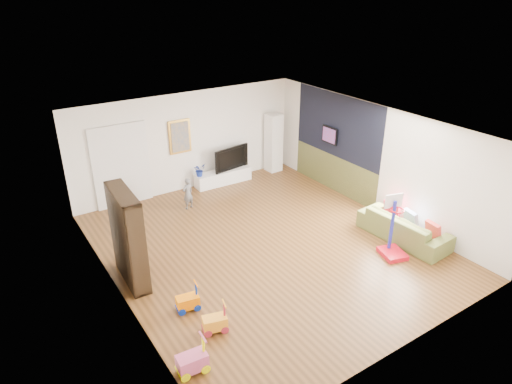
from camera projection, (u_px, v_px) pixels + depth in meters
floor at (266, 245)px, 10.14m from camera, size 6.50×7.50×0.00m
ceiling at (267, 128)px, 8.99m from camera, size 6.50×7.50×0.00m
wall_back at (188, 142)px, 12.39m from camera, size 6.50×0.00×2.70m
wall_front at (411, 279)px, 6.74m from camera, size 6.50×0.00×2.70m
wall_left at (113, 234)px, 7.94m from camera, size 0.00×7.50×2.70m
wall_right at (375, 159)px, 11.19m from camera, size 0.00×7.50×2.70m
navy_accent at (337, 126)px, 12.02m from camera, size 0.01×3.20×1.70m
olive_wainscot at (334, 173)px, 12.60m from camera, size 0.01×3.20×1.00m
doorway at (122, 167)px, 11.54m from camera, size 1.45×0.06×2.10m
painting_back at (180, 137)px, 12.15m from camera, size 0.62×0.06×0.92m
artwork_right at (330, 135)px, 12.27m from camera, size 0.04×0.56×0.46m
media_console at (223, 177)px, 13.12m from camera, size 1.68×0.46×0.39m
tall_cabinet at (274, 143)px, 13.73m from camera, size 0.43×0.43×1.77m
bookshelf at (128, 238)px, 8.60m from camera, size 0.40×1.31×1.89m
sofa at (404, 227)px, 10.25m from camera, size 0.93×2.12×0.61m
basketball_hoop at (396, 228)px, 9.47m from camera, size 0.61×0.68×1.37m
ride_on_yellow at (215, 318)px, 7.56m from camera, size 0.46×0.35×0.54m
ride_on_orange at (187, 298)px, 8.06m from camera, size 0.43×0.31×0.53m
ride_on_pink at (192, 357)px, 6.76m from camera, size 0.47×0.31×0.60m
child at (188, 194)px, 11.59m from camera, size 0.35×0.27×0.84m
tv at (229, 157)px, 13.06m from camera, size 1.17×0.33×0.67m
vase_plant at (199, 170)px, 12.61m from camera, size 0.39×0.36×0.36m
pillow_left at (433, 230)px, 9.79m from camera, size 0.14×0.38×0.37m
pillow_center at (411, 218)px, 10.27m from camera, size 0.16×0.39×0.38m
pillow_right at (392, 208)px, 10.72m from camera, size 0.18×0.39×0.38m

